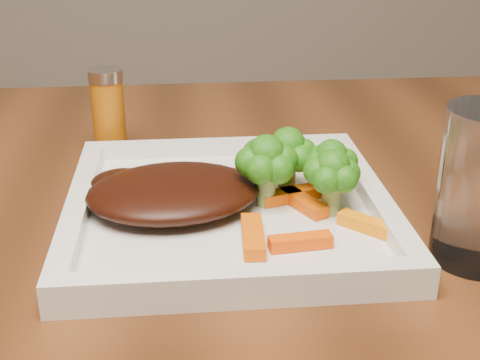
{
  "coord_description": "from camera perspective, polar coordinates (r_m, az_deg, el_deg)",
  "views": [
    {
      "loc": [
        0.03,
        -0.39,
        1.01
      ],
      "look_at": [
        0.08,
        0.12,
        0.79
      ],
      "focal_mm": 50.0,
      "sensor_mm": 36.0,
      "label": 1
    }
  ],
  "objects": [
    {
      "name": "plate",
      "position": [
        0.57,
        -0.99,
        -2.87
      ],
      "size": [
        0.27,
        0.27,
        0.01
      ],
      "primitive_type": "cube",
      "color": "white",
      "rests_on": "dining_table"
    },
    {
      "name": "carrot_6",
      "position": [
        0.58,
        4.37,
        -1.26
      ],
      "size": [
        0.06,
        0.03,
        0.01
      ],
      "primitive_type": "cube",
      "rotation": [
        0.0,
        0.0,
        0.29
      ],
      "color": "#FF6004",
      "rests_on": "plate"
    },
    {
      "name": "broccoli_2",
      "position": [
        0.55,
        7.84,
        -0.05
      ],
      "size": [
        0.06,
        0.06,
        0.06
      ],
      "primitive_type": null,
      "rotation": [
        0.0,
        0.0,
        0.18
      ],
      "color": "#307814",
      "rests_on": "plate"
    },
    {
      "name": "carrot_2",
      "position": [
        0.51,
        1.12,
        -4.82
      ],
      "size": [
        0.02,
        0.06,
        0.01
      ],
      "primitive_type": "cube",
      "rotation": [
        0.0,
        0.0,
        1.52
      ],
      "color": "#E55703",
      "rests_on": "plate"
    },
    {
      "name": "broccoli_3",
      "position": [
        0.56,
        2.23,
        0.75
      ],
      "size": [
        0.08,
        0.08,
        0.06
      ],
      "primitive_type": null,
      "rotation": [
        0.0,
        0.0,
        0.42
      ],
      "color": "#257213",
      "rests_on": "plate"
    },
    {
      "name": "carrot_3",
      "position": [
        0.63,
        8.34,
        0.59
      ],
      "size": [
        0.05,
        0.03,
        0.01
      ],
      "primitive_type": "cube",
      "rotation": [
        0.0,
        0.0,
        0.51
      ],
      "color": "#FF4F04",
      "rests_on": "plate"
    },
    {
      "name": "carrot_0",
      "position": [
        0.51,
        5.17,
        -5.27
      ],
      "size": [
        0.05,
        0.02,
        0.01
      ],
      "primitive_type": "cube",
      "rotation": [
        0.0,
        0.0,
        0.11
      ],
      "color": "#F34C03",
      "rests_on": "plate"
    },
    {
      "name": "carrot_5",
      "position": [
        0.57,
        5.41,
        -1.93
      ],
      "size": [
        0.04,
        0.05,
        0.01
      ],
      "primitive_type": "cube",
      "rotation": [
        0.0,
        0.0,
        -1.1
      ],
      "color": "#E45103",
      "rests_on": "plate"
    },
    {
      "name": "broccoli_1",
      "position": [
        0.58,
        7.77,
        1.31
      ],
      "size": [
        0.06,
        0.06,
        0.06
      ],
      "primitive_type": null,
      "rotation": [
        0.0,
        0.0,
        0.23
      ],
      "color": "#106310",
      "rests_on": "plate"
    },
    {
      "name": "broccoli_0",
      "position": [
        0.59,
        4.07,
        2.1
      ],
      "size": [
        0.07,
        0.07,
        0.07
      ],
      "primitive_type": null,
      "rotation": [
        0.0,
        0.0,
        0.32
      ],
      "color": "#2A7313",
      "rests_on": "plate"
    },
    {
      "name": "carrot_1",
      "position": [
        0.54,
        10.79,
        -3.75
      ],
      "size": [
        0.04,
        0.04,
        0.01
      ],
      "primitive_type": "cube",
      "rotation": [
        0.0,
        0.0,
        -0.79
      ],
      "color": "orange",
      "rests_on": "plate"
    },
    {
      "name": "spice_shaker",
      "position": [
        0.72,
        -11.16,
        5.67
      ],
      "size": [
        0.04,
        0.04,
        0.09
      ],
      "primitive_type": "cylinder",
      "rotation": [
        0.0,
        0.0,
        -0.25
      ],
      "color": "#A65409",
      "rests_on": "dining_table"
    },
    {
      "name": "carrot_4",
      "position": [
        0.62,
        -0.38,
        0.33
      ],
      "size": [
        0.06,
        0.04,
        0.01
      ],
      "primitive_type": "cube",
      "rotation": [
        0.0,
        0.0,
        0.5
      ],
      "color": "#FF1504",
      "rests_on": "plate"
    },
    {
      "name": "steak",
      "position": [
        0.57,
        -5.71,
        -1.03
      ],
      "size": [
        0.16,
        0.13,
        0.03
      ],
      "primitive_type": "ellipsoid",
      "rotation": [
        0.0,
        0.0,
        0.12
      ],
      "color": "black",
      "rests_on": "plate"
    }
  ]
}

